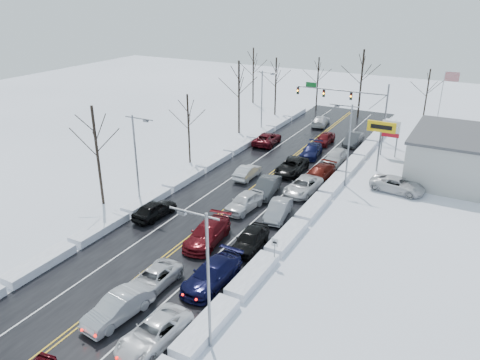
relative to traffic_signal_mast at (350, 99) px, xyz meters
The scene contains 44 objects.
ground 28.73m from the traffic_signal_mast, 97.02° to the right, with size 160.00×160.00×0.00m, color white.
road_surface 26.78m from the traffic_signal_mast, 97.55° to the right, with size 14.00×84.00×0.01m, color black.
snow_bank_left 28.77m from the traffic_signal_mast, 113.03° to the right, with size 1.61×72.00×0.70m, color white.
snow_bank_right 26.88m from the traffic_signal_mast, 80.92° to the right, with size 1.61×72.00×0.70m, color white.
traffic_signal_mast is the anchor object (origin of this frame).
tires_plus_sign 13.92m from the traffic_signal_mast, 59.54° to the right, with size 3.20×0.34×6.00m.
used_vehicles_sign 9.50m from the traffic_signal_mast, 40.34° to the right, with size 2.20×0.22×4.65m.
speed_limit_sign 36.51m from the traffic_signal_mast, 82.48° to the right, with size 0.55×0.09×2.35m.
flagpole 11.90m from the traffic_signal_mast, ahead, with size 1.87×1.20×10.00m.
streetlight_se 46.25m from the traffic_signal_mast, 83.98° to the right, with size 3.20×0.25×9.00m.
streetlight_ne 18.63m from the traffic_signal_mast, 74.91° to the right, with size 3.20×0.25×9.00m.
streetlight_sw 34.08m from the traffic_signal_mast, 110.16° to the right, with size 3.20×0.25×9.00m.
streetlight_nw 12.40m from the traffic_signal_mast, 161.23° to the right, with size 3.20×0.25×9.00m.
tree_left_b 37.16m from the traffic_signal_mast, 113.74° to the right, with size 4.00×4.00×10.00m.
tree_left_c 24.38m from the traffic_signal_mast, 124.90° to the right, with size 3.40×3.40×8.50m.
tree_left_d 15.93m from the traffic_signal_mast, 157.76° to the right, with size 4.20×4.20×10.50m.
tree_left_e 15.51m from the traffic_signal_mast, 157.13° to the left, with size 3.80×3.80×9.50m.
tree_far_a 24.63m from the traffic_signal_mast, 150.75° to the left, with size 4.00×4.00×10.00m.
tree_far_b 16.10m from the traffic_signal_mast, 125.98° to the left, with size 3.60×3.60×9.00m.
tree_far_c 11.32m from the traffic_signal_mast, 97.48° to the left, with size 4.40×4.40×11.00m.
tree_far_d 15.16m from the traffic_signal_mast, 55.64° to the left, with size 3.40×3.40×8.50m.
queued_car_1 46.99m from the traffic_signal_mast, 91.96° to the right, with size 1.77×5.09×1.68m, color #ACAFB4.
queued_car_2 43.19m from the traffic_signal_mast, 92.32° to the right, with size 2.28×4.96×1.38m, color silver.
queued_car_3 36.00m from the traffic_signal_mast, 92.70° to the right, with size 2.40×5.91×1.72m, color #540B10.
queued_car_4 29.05m from the traffic_signal_mast, 93.74° to the right, with size 2.03×5.04×1.72m, color silver.
queued_car_5 24.83m from the traffic_signal_mast, 93.56° to the right, with size 1.82×5.21×1.72m, color #383A3C.
queued_car_6 18.17m from the traffic_signal_mast, 95.12° to the right, with size 2.70×5.85×1.62m, color black.
queued_car_7 12.17m from the traffic_signal_mast, 98.13° to the right, with size 2.13×5.25×1.52m, color black.
queued_car_8 7.69m from the traffic_signal_mast, 108.38° to the right, with size 1.83×4.56×1.55m, color #4A090D.
queued_car_10 47.71m from the traffic_signal_mast, 87.71° to the right, with size 2.46×5.34×1.48m, color silver.
queued_car_11 40.91m from the traffic_signal_mast, 87.44° to the right, with size 2.38×5.85×1.70m, color black.
queued_car_12 35.15m from the traffic_signal_mast, 86.81° to the right, with size 2.01×4.98×1.70m, color black.
queued_car_13 29.03m from the traffic_signal_mast, 86.54° to the right, with size 1.67×4.79×1.58m, color gray.
queued_car_14 22.74m from the traffic_signal_mast, 85.65° to the right, with size 2.58×5.59×1.55m, color silver.
queued_car_15 18.63m from the traffic_signal_mast, 83.80° to the right, with size 2.21×5.44×1.58m, color #470E09.
queued_car_16 13.08m from the traffic_signal_mast, 80.54° to the right, with size 2.01×4.98×1.70m, color silver.
queued_car_17 6.77m from the traffic_signal_mast, 61.89° to the right, with size 1.74×4.99×1.64m, color #3A3C3E.
oncoming_car_0 22.48m from the traffic_signal_mast, 104.19° to the right, with size 1.57×4.51×1.48m, color silver.
oncoming_car_1 13.60m from the traffic_signal_mast, 133.74° to the right, with size 2.67×5.79×1.61m, color #490910.
oncoming_car_2 8.31m from the traffic_signal_mast, 147.12° to the left, with size 2.14×5.27×1.53m, color silver.
oncoming_car_3 35.38m from the traffic_signal_mast, 104.15° to the right, with size 1.93×4.79×1.63m, color black.
parked_car_0 20.65m from the traffic_signal_mast, 58.57° to the right, with size 2.62×5.68×1.58m, color silver.
parked_car_1 19.72m from the traffic_signal_mast, 43.79° to the right, with size 2.00×4.91×1.43m, color #45474A.
parked_car_2 13.63m from the traffic_signal_mast, 21.41° to the right, with size 1.85×4.60×1.57m, color #4D0A0B.
Camera 1 is at (20.68, -36.79, 20.22)m, focal length 35.00 mm.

